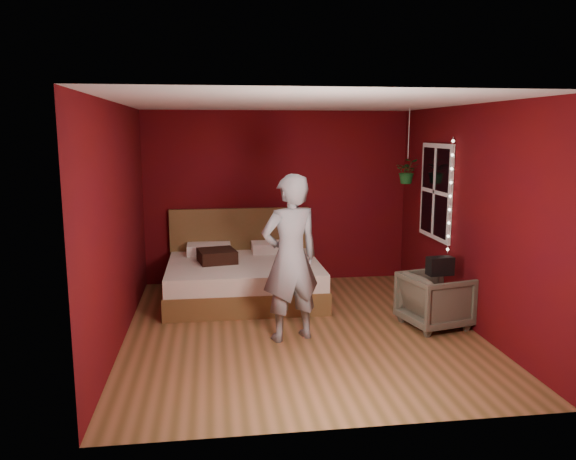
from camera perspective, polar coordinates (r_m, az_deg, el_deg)
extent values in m
plane|color=#945F3B|center=(6.68, 1.23, -10.06)|extent=(4.50, 4.50, 0.00)
cube|color=#550908|center=(8.57, -1.11, 3.35)|extent=(4.00, 0.02, 2.60)
cube|color=#550908|center=(4.18, 6.18, -3.79)|extent=(4.00, 0.02, 2.60)
cube|color=#550908|center=(6.36, -16.91, 0.59)|extent=(0.02, 4.50, 2.60)
cube|color=#550908|center=(6.96, 17.85, 1.32)|extent=(0.02, 4.50, 2.60)
cube|color=white|center=(6.29, 1.33, 12.90)|extent=(4.00, 4.50, 0.02)
cube|color=white|center=(7.73, 14.80, 3.79)|extent=(0.04, 0.97, 1.27)
cube|color=black|center=(7.73, 14.70, 3.79)|extent=(0.02, 0.85, 1.15)
cube|color=white|center=(7.73, 14.66, 3.79)|extent=(0.03, 0.05, 1.15)
cube|color=white|center=(7.73, 14.66, 3.79)|extent=(0.03, 0.85, 0.05)
cylinder|color=silver|center=(7.24, 16.16, 3.32)|extent=(0.01, 0.01, 1.45)
sphere|color=#FFF2CC|center=(7.35, 15.91, -1.91)|extent=(0.04, 0.04, 0.04)
sphere|color=#FFF2CC|center=(7.31, 15.97, -0.62)|extent=(0.04, 0.04, 0.04)
sphere|color=#FFF2CC|center=(7.29, 16.04, 0.69)|extent=(0.04, 0.04, 0.04)
sphere|color=#FFF2CC|center=(7.26, 16.10, 2.00)|extent=(0.04, 0.04, 0.04)
sphere|color=#FFF2CC|center=(7.24, 16.16, 3.32)|extent=(0.04, 0.04, 0.04)
sphere|color=#FFF2CC|center=(7.23, 16.23, 4.65)|extent=(0.04, 0.04, 0.04)
sphere|color=#FFF2CC|center=(7.21, 16.29, 5.99)|extent=(0.04, 0.04, 0.04)
sphere|color=#FFF2CC|center=(7.20, 16.36, 7.33)|extent=(0.04, 0.04, 0.04)
sphere|color=#FFF2CC|center=(7.20, 16.43, 8.67)|extent=(0.04, 0.04, 0.04)
cube|color=brown|center=(7.82, -4.49, -5.96)|extent=(2.09, 1.78, 0.29)
cube|color=silver|center=(7.75, -4.52, -4.10)|extent=(2.05, 1.74, 0.23)
cube|color=brown|center=(8.54, -4.87, -1.63)|extent=(2.09, 0.08, 1.15)
cube|color=white|center=(8.28, -8.03, -1.92)|extent=(0.63, 0.40, 0.15)
cube|color=white|center=(8.33, -1.54, -1.75)|extent=(0.63, 0.40, 0.15)
imported|color=gray|center=(6.14, 0.24, -2.88)|extent=(0.77, 0.62, 1.85)
imported|color=#5F5D4B|center=(6.91, 14.72, -6.90)|extent=(0.85, 0.84, 0.65)
cube|color=black|center=(6.74, 15.19, -3.54)|extent=(0.31, 0.18, 0.21)
cube|color=black|center=(7.75, -7.23, -2.63)|extent=(0.57, 0.57, 0.17)
cylinder|color=silver|center=(8.07, 12.17, 9.53)|extent=(0.01, 0.01, 0.69)
imported|color=#1A5D28|center=(8.09, 12.04, 5.86)|extent=(0.39, 0.37, 0.35)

